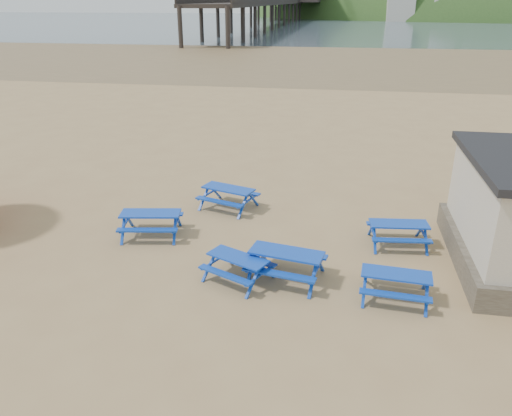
# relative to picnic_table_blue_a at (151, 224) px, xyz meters

# --- Properties ---
(ground) EXTENTS (400.00, 400.00, 0.00)m
(ground) POSITION_rel_picnic_table_blue_a_xyz_m (2.30, -1.09, -0.39)
(ground) COLOR tan
(ground) RESTS_ON ground
(wet_sand) EXTENTS (400.00, 400.00, 0.00)m
(wet_sand) POSITION_rel_picnic_table_blue_a_xyz_m (2.30, 53.91, -0.38)
(wet_sand) COLOR olive
(wet_sand) RESTS_ON ground
(sea) EXTENTS (400.00, 400.00, 0.00)m
(sea) POSITION_rel_picnic_table_blue_a_xyz_m (2.30, 168.91, -0.38)
(sea) COLOR #43535F
(sea) RESTS_ON ground
(picnic_table_blue_a) EXTENTS (2.07, 1.77, 0.78)m
(picnic_table_blue_a) POSITION_rel_picnic_table_blue_a_xyz_m (0.00, 0.00, 0.00)
(picnic_table_blue_a) COLOR #1342AC
(picnic_table_blue_a) RESTS_ON ground
(picnic_table_blue_b) EXTENTS (2.22, 1.99, 0.77)m
(picnic_table_blue_b) POSITION_rel_picnic_table_blue_a_xyz_m (1.91, 2.59, -0.00)
(picnic_table_blue_b) COLOR #1342AC
(picnic_table_blue_b) RESTS_ON ground
(picnic_table_blue_c) EXTENTS (1.87, 1.57, 0.73)m
(picnic_table_blue_c) POSITION_rel_picnic_table_blue_a_xyz_m (7.63, 0.62, -0.02)
(picnic_table_blue_c) COLOR #1342AC
(picnic_table_blue_c) RESTS_ON ground
(picnic_table_blue_d) EXTENTS (2.05, 1.90, 0.69)m
(picnic_table_blue_d) POSITION_rel_picnic_table_blue_a_xyz_m (3.26, -2.22, -0.04)
(picnic_table_blue_d) COLOR #1342AC
(picnic_table_blue_d) RESTS_ON ground
(picnic_table_blue_e) EXTENTS (2.18, 1.88, 0.81)m
(picnic_table_blue_e) POSITION_rel_picnic_table_blue_a_xyz_m (4.51, -1.94, 0.02)
(picnic_table_blue_e) COLOR #1342AC
(picnic_table_blue_e) RESTS_ON ground
(picnic_table_blue_f) EXTENTS (1.81, 1.51, 0.71)m
(picnic_table_blue_f) POSITION_rel_picnic_table_blue_a_xyz_m (7.30, -2.43, -0.03)
(picnic_table_blue_f) COLOR #1342AC
(picnic_table_blue_f) RESTS_ON ground
(pier) EXTENTS (24.00, 220.00, 39.29)m
(pier) POSITION_rel_picnic_table_blue_a_xyz_m (-15.68, 177.14, 5.08)
(pier) COLOR black
(pier) RESTS_ON ground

